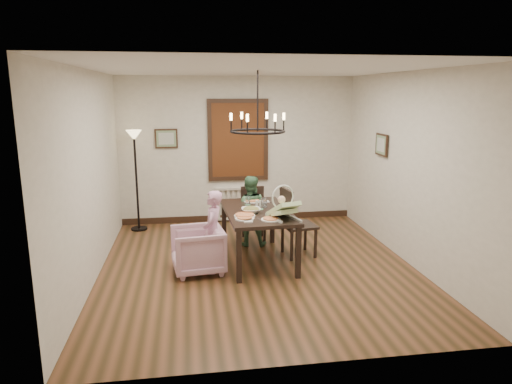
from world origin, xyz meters
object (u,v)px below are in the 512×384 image
object	(u,v)px
chair_right	(299,222)
elderly_woman	(213,239)
dining_table	(258,216)
drinking_glass	(265,203)
armchair	(198,250)
baby_bouncer	(283,208)
chair_far	(254,214)
seated_man	(250,217)
floor_lamp	(137,182)

from	to	relation	value
chair_right	elderly_woman	size ratio (longest dim) A/B	1.12
dining_table	chair_right	xyz separation A→B (m)	(0.67, 0.12, -0.15)
chair_right	drinking_glass	world-z (taller)	chair_right
elderly_woman	drinking_glass	distance (m)	1.02
armchair	drinking_glass	bearing A→B (deg)	107.24
elderly_woman	baby_bouncer	bearing A→B (deg)	95.97
chair_right	drinking_glass	size ratio (longest dim) A/B	8.07
elderly_woman	chair_far	bearing A→B (deg)	166.09
chair_right	seated_man	bearing A→B (deg)	40.00
dining_table	chair_right	distance (m)	0.70
seated_man	drinking_glass	world-z (taller)	seated_man
elderly_woman	seated_man	xyz separation A→B (m)	(0.66, 1.07, -0.00)
armchair	elderly_woman	distance (m)	0.27
dining_table	elderly_woman	distance (m)	0.80
drinking_glass	elderly_woman	bearing A→B (deg)	-149.15
seated_man	baby_bouncer	distance (m)	1.36
dining_table	armchair	distance (m)	1.03
seated_man	drinking_glass	bearing A→B (deg)	115.54
chair_right	seated_man	size ratio (longest dim) A/B	1.12
dining_table	drinking_glass	world-z (taller)	drinking_glass
chair_right	elderly_woman	xyz separation A→B (m)	(-1.35, -0.47, -0.06)
dining_table	chair_far	distance (m)	1.02
chair_right	baby_bouncer	world-z (taller)	baby_bouncer
armchair	floor_lamp	world-z (taller)	floor_lamp
dining_table	floor_lamp	bearing A→B (deg)	133.05
baby_bouncer	floor_lamp	bearing A→B (deg)	114.74
armchair	baby_bouncer	world-z (taller)	baby_bouncer
chair_far	elderly_woman	distance (m)	1.54
baby_bouncer	chair_far	bearing A→B (deg)	79.51
baby_bouncer	drinking_glass	xyz separation A→B (m)	(-0.15, 0.66, -0.10)
chair_right	drinking_glass	xyz separation A→B (m)	(-0.53, 0.02, 0.30)
dining_table	armchair	world-z (taller)	dining_table
armchair	elderly_woman	world-z (taller)	elderly_woman
chair_far	baby_bouncer	world-z (taller)	baby_bouncer
elderly_woman	armchair	bearing A→B (deg)	-78.31
chair_far	armchair	size ratio (longest dim) A/B	1.28
chair_right	seated_man	distance (m)	0.92
drinking_glass	floor_lamp	distance (m)	2.71
baby_bouncer	floor_lamp	world-z (taller)	floor_lamp
baby_bouncer	drinking_glass	world-z (taller)	baby_bouncer
baby_bouncer	drinking_glass	bearing A→B (deg)	84.61
seated_man	drinking_glass	xyz separation A→B (m)	(0.15, -0.58, 0.36)
elderly_woman	drinking_glass	bearing A→B (deg)	136.92
elderly_woman	baby_bouncer	size ratio (longest dim) A/B	1.95
chair_far	floor_lamp	distance (m)	2.26
armchair	drinking_glass	xyz separation A→B (m)	(1.04, 0.47, 0.52)
elderly_woman	seated_man	distance (m)	1.26
chair_far	elderly_woman	xyz separation A→B (m)	(-0.77, -1.33, 0.03)
elderly_woman	floor_lamp	world-z (taller)	floor_lamp
chair_far	drinking_glass	xyz separation A→B (m)	(0.05, -0.85, 0.39)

